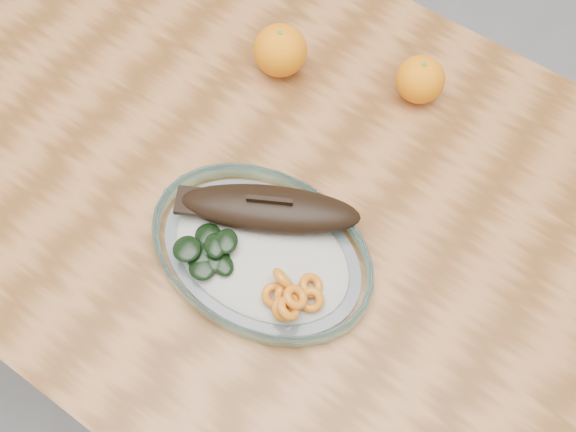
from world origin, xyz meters
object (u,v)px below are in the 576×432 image
(dining_table, at_px, (243,194))
(plated_meal, at_px, (262,249))
(orange_right, at_px, (420,80))
(orange_left, at_px, (280,50))

(dining_table, xyz_separation_m, plated_meal, (0.11, -0.10, 0.12))
(orange_right, bearing_deg, dining_table, -121.00)
(dining_table, height_order, plated_meal, plated_meal)
(plated_meal, xyz_separation_m, orange_right, (0.03, 0.34, 0.02))
(orange_right, bearing_deg, orange_left, -158.66)
(dining_table, height_order, orange_right, orange_right)
(orange_left, bearing_deg, plated_meal, -58.93)
(dining_table, xyz_separation_m, orange_right, (0.15, 0.24, 0.13))
(orange_left, distance_m, orange_right, 0.21)
(dining_table, bearing_deg, plated_meal, -41.65)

